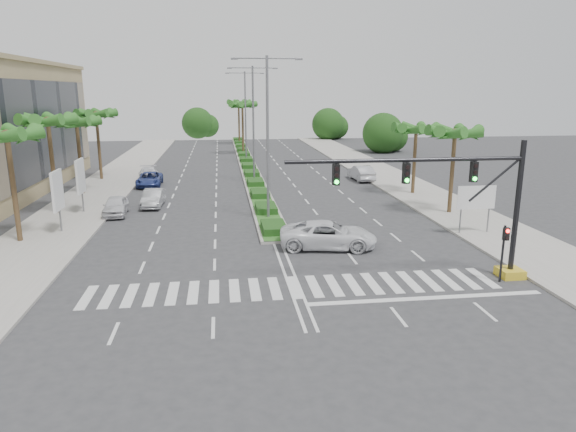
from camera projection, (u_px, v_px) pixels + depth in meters
name	position (u px, v px, depth m)	size (l,w,h in m)	color
ground	(295.00, 287.00, 25.67)	(160.00, 160.00, 0.00)	#333335
footpath_right	(428.00, 197.00, 46.83)	(6.00, 120.00, 0.15)	gray
footpath_left	(81.00, 207.00, 42.98)	(6.00, 120.00, 0.15)	gray
median	(247.00, 163.00, 68.97)	(2.20, 75.00, 0.20)	gray
median_grass	(247.00, 162.00, 68.94)	(1.80, 75.00, 0.04)	#276021
signal_gantry	(475.00, 215.00, 26.02)	(12.60, 1.20, 7.20)	gold
pedestrian_signal	(504.00, 244.00, 25.87)	(0.28, 0.36, 3.00)	black
direction_sign	(476.00, 199.00, 34.49)	(2.70, 0.11, 3.40)	slate
billboard_near	(57.00, 191.00, 34.67)	(0.18, 2.10, 4.35)	slate
billboard_far	(80.00, 177.00, 40.45)	(0.18, 2.10, 4.35)	slate
palm_left_near	(7.00, 139.00, 31.61)	(4.57, 4.68, 7.55)	brown
palm_left_mid	(48.00, 124.00, 39.22)	(4.57, 4.68, 7.95)	brown
palm_left_far	(77.00, 125.00, 47.06)	(4.57, 4.68, 7.35)	brown
palm_left_end	(96.00, 116.00, 54.67)	(4.57, 4.68, 7.75)	brown
palm_right_near	(455.00, 135.00, 39.51)	(4.57, 4.68, 7.05)	brown
palm_right_far	(416.00, 131.00, 47.28)	(4.57, 4.68, 6.75)	brown
palm_median_a	(242.00, 107.00, 76.91)	(4.57, 4.68, 8.05)	brown
palm_median_b	(239.00, 104.00, 91.35)	(4.57, 4.68, 8.05)	brown
streetlight_near	(268.00, 129.00, 37.52)	(5.10, 0.25, 12.00)	slate
streetlight_mid	(253.00, 118.00, 52.93)	(5.10, 0.25, 12.00)	slate
streetlight_far	(245.00, 112.00, 68.33)	(5.10, 0.25, 12.00)	slate
car_parked_a	(116.00, 206.00, 40.39)	(1.74, 4.33, 1.48)	silver
car_parked_b	(153.00, 198.00, 43.41)	(1.53, 4.39, 1.45)	#A7A8AC
car_parked_c	(150.00, 179.00, 52.63)	(2.37, 5.14, 1.43)	navy
car_parked_d	(148.00, 175.00, 55.19)	(2.09, 5.15, 1.49)	silver
car_crossing	(328.00, 235.00, 31.93)	(2.77, 6.02, 1.67)	white
car_right	(361.00, 173.00, 56.00)	(1.73, 4.97, 1.64)	silver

